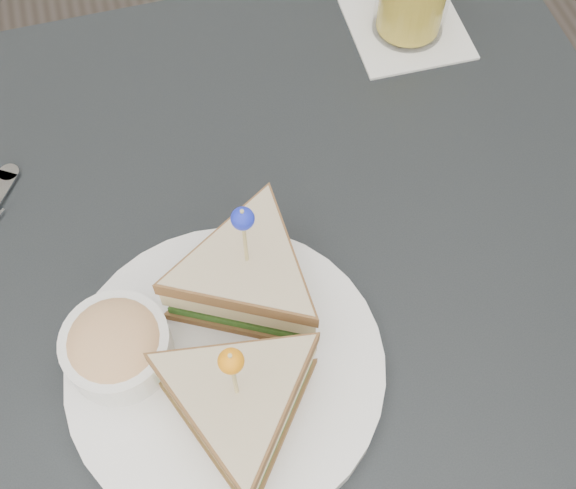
% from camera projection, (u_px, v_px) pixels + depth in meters
% --- Properties ---
extents(ground_plane, '(3.50, 3.50, 0.00)m').
position_uv_depth(ground_plane, '(284.00, 467.00, 1.32)').
color(ground_plane, '#3F3833').
extents(table, '(0.80, 0.80, 0.75)m').
position_uv_depth(table, '(281.00, 316.00, 0.74)').
color(table, black).
rests_on(table, ground).
extents(plate_meal, '(0.35, 0.35, 0.16)m').
position_uv_depth(plate_meal, '(228.00, 346.00, 0.59)').
color(plate_meal, white).
rests_on(plate_meal, table).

